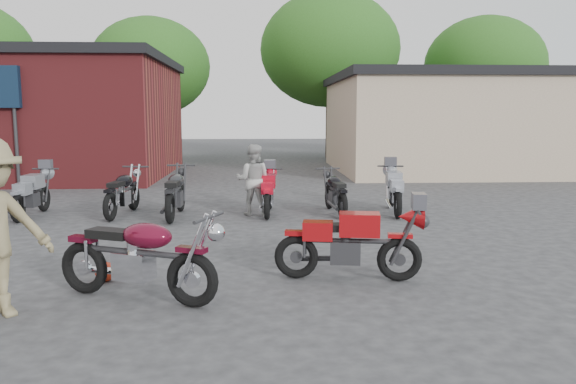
{
  "coord_description": "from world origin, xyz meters",
  "views": [
    {
      "loc": [
        0.38,
        -6.9,
        2.2
      ],
      "look_at": [
        0.87,
        2.52,
        0.9
      ],
      "focal_mm": 35.0,
      "sensor_mm": 36.0,
      "label": 1
    }
  ],
  "objects_px": {
    "person_light": "(253,180)",
    "row_bike_4": "(268,191)",
    "row_bike_3": "(176,190)",
    "row_bike_1": "(32,192)",
    "row_bike_6": "(394,189)",
    "row_bike_2": "(123,190)",
    "sportbike": "(351,240)",
    "vintage_motorcycle": "(139,251)",
    "row_bike_5": "(335,190)",
    "helmet": "(106,272)"
  },
  "relations": [
    {
      "from": "row_bike_2",
      "to": "row_bike_4",
      "type": "relative_size",
      "value": 1.06
    },
    {
      "from": "row_bike_2",
      "to": "sportbike",
      "type": "bearing_deg",
      "value": -133.59
    },
    {
      "from": "vintage_motorcycle",
      "to": "row_bike_5",
      "type": "bearing_deg",
      "value": 84.48
    },
    {
      "from": "row_bike_3",
      "to": "row_bike_4",
      "type": "xyz_separation_m",
      "value": [
        2.01,
        0.27,
        -0.06
      ]
    },
    {
      "from": "helmet",
      "to": "row_bike_1",
      "type": "xyz_separation_m",
      "value": [
        -2.89,
        4.95,
        0.42
      ]
    },
    {
      "from": "sportbike",
      "to": "person_light",
      "type": "xyz_separation_m",
      "value": [
        -1.34,
        5.01,
        0.23
      ]
    },
    {
      "from": "person_light",
      "to": "row_bike_4",
      "type": "distance_m",
      "value": 0.44
    },
    {
      "from": "vintage_motorcycle",
      "to": "row_bike_6",
      "type": "relative_size",
      "value": 1.09
    },
    {
      "from": "row_bike_2",
      "to": "row_bike_6",
      "type": "xyz_separation_m",
      "value": [
        6.03,
        -0.05,
        -0.01
      ]
    },
    {
      "from": "vintage_motorcycle",
      "to": "row_bike_5",
      "type": "xyz_separation_m",
      "value": [
        3.13,
        5.82,
        -0.07
      ]
    },
    {
      "from": "person_light",
      "to": "row_bike_2",
      "type": "bearing_deg",
      "value": 6.5
    },
    {
      "from": "person_light",
      "to": "row_bike_2",
      "type": "distance_m",
      "value": 2.88
    },
    {
      "from": "row_bike_2",
      "to": "row_bike_5",
      "type": "height_order",
      "value": "row_bike_2"
    },
    {
      "from": "vintage_motorcycle",
      "to": "row_bike_2",
      "type": "distance_m",
      "value": 6.06
    },
    {
      "from": "helmet",
      "to": "row_bike_6",
      "type": "relative_size",
      "value": 0.15
    },
    {
      "from": "vintage_motorcycle",
      "to": "sportbike",
      "type": "xyz_separation_m",
      "value": [
        2.64,
        0.71,
        -0.05
      ]
    },
    {
      "from": "row_bike_3",
      "to": "row_bike_6",
      "type": "xyz_separation_m",
      "value": [
        4.83,
        0.25,
        -0.03
      ]
    },
    {
      "from": "vintage_motorcycle",
      "to": "row_bike_4",
      "type": "xyz_separation_m",
      "value": [
        1.63,
        5.83,
        -0.08
      ]
    },
    {
      "from": "row_bike_3",
      "to": "row_bike_4",
      "type": "height_order",
      "value": "row_bike_3"
    },
    {
      "from": "helmet",
      "to": "row_bike_5",
      "type": "bearing_deg",
      "value": 53.08
    },
    {
      "from": "person_light",
      "to": "row_bike_4",
      "type": "height_order",
      "value": "person_light"
    },
    {
      "from": "row_bike_4",
      "to": "row_bike_1",
      "type": "bearing_deg",
      "value": 94.07
    },
    {
      "from": "vintage_motorcycle",
      "to": "person_light",
      "type": "height_order",
      "value": "person_light"
    },
    {
      "from": "row_bike_1",
      "to": "row_bike_2",
      "type": "height_order",
      "value": "row_bike_2"
    },
    {
      "from": "row_bike_6",
      "to": "sportbike",
      "type": "bearing_deg",
      "value": 167.36
    },
    {
      "from": "vintage_motorcycle",
      "to": "row_bike_1",
      "type": "relative_size",
      "value": 1.11
    },
    {
      "from": "helmet",
      "to": "row_bike_3",
      "type": "xyz_separation_m",
      "value": [
        0.25,
        4.73,
        0.46
      ]
    },
    {
      "from": "helmet",
      "to": "row_bike_6",
      "type": "xyz_separation_m",
      "value": [
        5.08,
        4.98,
        0.43
      ]
    },
    {
      "from": "row_bike_5",
      "to": "row_bike_6",
      "type": "relative_size",
      "value": 0.95
    },
    {
      "from": "person_light",
      "to": "row_bike_3",
      "type": "height_order",
      "value": "person_light"
    },
    {
      "from": "helmet",
      "to": "row_bike_5",
      "type": "relative_size",
      "value": 0.15
    },
    {
      "from": "person_light",
      "to": "row_bike_1",
      "type": "distance_m",
      "value": 4.81
    },
    {
      "from": "person_light",
      "to": "helmet",
      "type": "bearing_deg",
      "value": 77.86
    },
    {
      "from": "sportbike",
      "to": "row_bike_2",
      "type": "height_order",
      "value": "row_bike_2"
    },
    {
      "from": "helmet",
      "to": "row_bike_2",
      "type": "relative_size",
      "value": 0.15
    },
    {
      "from": "person_light",
      "to": "row_bike_3",
      "type": "distance_m",
      "value": 1.69
    },
    {
      "from": "row_bike_4",
      "to": "row_bike_6",
      "type": "xyz_separation_m",
      "value": [
        2.83,
        -0.02,
        0.03
      ]
    },
    {
      "from": "row_bike_1",
      "to": "row_bike_6",
      "type": "height_order",
      "value": "row_bike_6"
    },
    {
      "from": "vintage_motorcycle",
      "to": "row_bike_4",
      "type": "relative_size",
      "value": 1.14
    },
    {
      "from": "helmet",
      "to": "person_light",
      "type": "height_order",
      "value": "person_light"
    },
    {
      "from": "row_bike_3",
      "to": "row_bike_5",
      "type": "height_order",
      "value": "row_bike_3"
    },
    {
      "from": "helmet",
      "to": "row_bike_2",
      "type": "distance_m",
      "value": 5.14
    },
    {
      "from": "person_light",
      "to": "row_bike_3",
      "type": "xyz_separation_m",
      "value": [
        -1.67,
        -0.16,
        -0.19
      ]
    },
    {
      "from": "row_bike_4",
      "to": "row_bike_5",
      "type": "xyz_separation_m",
      "value": [
        1.5,
        -0.01,
        0.0
      ]
    },
    {
      "from": "helmet",
      "to": "row_bike_2",
      "type": "bearing_deg",
      "value": 100.72
    },
    {
      "from": "row_bike_4",
      "to": "row_bike_3",
      "type": "bearing_deg",
      "value": 101.17
    },
    {
      "from": "vintage_motorcycle",
      "to": "row_bike_2",
      "type": "bearing_deg",
      "value": 127.82
    },
    {
      "from": "row_bike_1",
      "to": "row_bike_3",
      "type": "xyz_separation_m",
      "value": [
        3.13,
        -0.22,
        0.05
      ]
    },
    {
      "from": "row_bike_3",
      "to": "person_light",
      "type": "bearing_deg",
      "value": -84.04
    },
    {
      "from": "helmet",
      "to": "row_bike_5",
      "type": "height_order",
      "value": "row_bike_5"
    }
  ]
}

